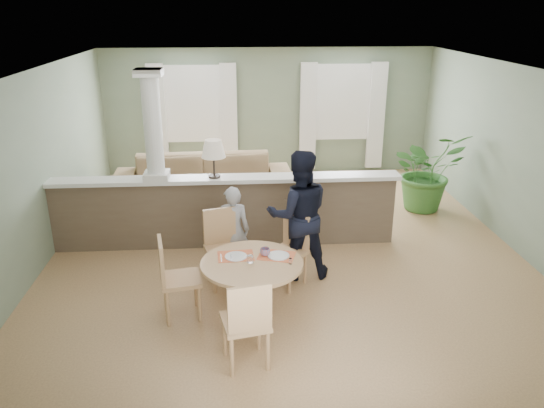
{
  "coord_description": "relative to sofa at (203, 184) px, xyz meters",
  "views": [
    {
      "loc": [
        -0.72,
        -7.39,
        3.53
      ],
      "look_at": [
        -0.27,
        -1.0,
        1.11
      ],
      "focal_mm": 35.0,
      "sensor_mm": 36.0,
      "label": 1
    }
  ],
  "objects": [
    {
      "name": "ground",
      "position": [
        1.33,
        -1.82,
        -0.47
      ],
      "size": [
        8.0,
        8.0,
        0.0
      ],
      "primitive_type": "plane",
      "color": "tan",
      "rests_on": "ground"
    },
    {
      "name": "room_shell",
      "position": [
        1.3,
        -1.19,
        1.34
      ],
      "size": [
        7.02,
        8.02,
        2.71
      ],
      "color": "gray",
      "rests_on": "ground"
    },
    {
      "name": "pony_wall",
      "position": [
        0.34,
        -1.62,
        0.24
      ],
      "size": [
        5.32,
        0.38,
        2.7
      ],
      "color": "brown",
      "rests_on": "ground"
    },
    {
      "name": "sofa",
      "position": [
        0.0,
        0.0,
        0.0
      ],
      "size": [
        3.27,
        1.38,
        0.94
      ],
      "primitive_type": "imported",
      "rotation": [
        0.0,
        0.0,
        0.04
      ],
      "color": "olive",
      "rests_on": "ground"
    },
    {
      "name": "houseplant",
      "position": [
        4.03,
        -0.28,
        0.25
      ],
      "size": [
        1.55,
        1.43,
        1.44
      ],
      "primitive_type": "imported",
      "rotation": [
        0.0,
        0.0,
        0.27
      ],
      "color": "#376F2C",
      "rests_on": "ground"
    },
    {
      "name": "dining_table",
      "position": [
        0.76,
        -3.67,
        0.11
      ],
      "size": [
        1.2,
        1.2,
        0.82
      ],
      "rotation": [
        0.0,
        0.0,
        0.07
      ],
      "color": "tan",
      "rests_on": "ground"
    },
    {
      "name": "chair_far_boy",
      "position": [
        0.4,
        -2.79,
        0.09
      ],
      "size": [
        0.56,
        0.56,
        1.02
      ],
      "rotation": [
        0.0,
        0.0,
        0.27
      ],
      "color": "tan",
      "rests_on": "ground"
    },
    {
      "name": "chair_far_man",
      "position": [
        1.3,
        -2.88,
        0.06
      ],
      "size": [
        0.61,
        0.61,
        0.96
      ],
      "rotation": [
        0.0,
        0.0,
        -0.75
      ],
      "color": "tan",
      "rests_on": "ground"
    },
    {
      "name": "chair_near",
      "position": [
        0.68,
        -4.64,
        0.09
      ],
      "size": [
        0.55,
        0.55,
        1.02
      ],
      "rotation": [
        0.0,
        0.0,
        3.35
      ],
      "color": "tan",
      "rests_on": "ground"
    },
    {
      "name": "chair_side",
      "position": [
        -0.16,
        -3.62,
        0.09
      ],
      "size": [
        0.53,
        0.53,
        1.01
      ],
      "rotation": [
        0.0,
        0.0,
        1.75
      ],
      "color": "tan",
      "rests_on": "ground"
    },
    {
      "name": "child_person",
      "position": [
        0.54,
        -2.54,
        0.16
      ],
      "size": [
        0.46,
        0.3,
        1.27
      ],
      "primitive_type": "imported",
      "rotation": [
        0.0,
        0.0,
        3.14
      ],
      "color": "gray",
      "rests_on": "ground"
    },
    {
      "name": "man_person",
      "position": [
        1.42,
        -2.67,
        0.42
      ],
      "size": [
        0.9,
        0.72,
        1.78
      ],
      "primitive_type": "imported",
      "rotation": [
        0.0,
        0.0,
        3.2
      ],
      "color": "black",
      "rests_on": "ground"
    }
  ]
}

